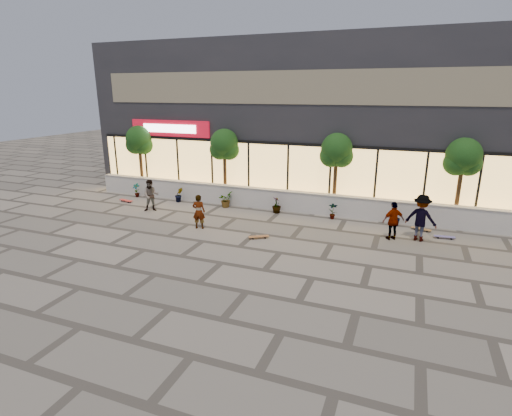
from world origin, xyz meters
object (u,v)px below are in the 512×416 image
(tree_east, at_px, (463,159))
(skater_right_near, at_px, (393,221))
(skater_right_far, at_px, (421,218))
(skateboard_left, at_px, (126,200))
(tree_mideast, at_px, (337,152))
(skater_center, at_px, (199,212))
(tree_midwest, at_px, (224,146))
(skateboard_right_near, at_px, (421,229))
(tree_west, at_px, (139,142))
(skateboard_right_far, at_px, (445,237))
(skateboard_center, at_px, (259,237))
(skater_left, at_px, (151,195))

(tree_east, distance_m, skater_right_near, 4.54)
(skater_right_far, relative_size, skateboard_left, 2.14)
(tree_mideast, relative_size, skater_center, 2.55)
(tree_midwest, height_order, skateboard_right_near, tree_midwest)
(tree_west, relative_size, skateboard_right_far, 4.72)
(skateboard_center, bearing_deg, tree_mideast, 34.00)
(skater_left, height_order, skateboard_right_far, skater_left)
(tree_midwest, xyz_separation_m, skateboard_left, (-4.90, -2.32, -2.90))
(skater_center, bearing_deg, skater_right_far, 178.57)
(tree_west, distance_m, tree_east, 17.00)
(tree_east, relative_size, skater_left, 2.44)
(skater_center, xyz_separation_m, skateboard_right_far, (10.03, 2.53, -0.69))
(tree_mideast, xyz_separation_m, skater_center, (-5.03, -4.71, -2.22))
(tree_mideast, distance_m, skateboard_right_near, 5.25)
(skateboard_left, bearing_deg, skater_right_near, 7.99)
(skateboard_right_far, bearing_deg, skater_right_far, -154.79)
(skater_center, bearing_deg, skateboard_right_far, -179.41)
(tree_west, xyz_separation_m, skater_right_far, (15.50, -2.77, -2.03))
(skateboard_center, bearing_deg, tree_east, 0.26)
(skater_left, bearing_deg, skater_right_far, -28.45)
(tree_midwest, distance_m, tree_mideast, 6.00)
(tree_midwest, xyz_separation_m, tree_east, (11.50, 0.00, 0.00))
(skater_center, distance_m, skateboard_right_near, 9.71)
(skateboard_left, relative_size, skateboard_right_near, 1.03)
(skater_center, relative_size, skater_left, 0.96)
(tree_midwest, relative_size, skater_left, 2.44)
(skater_right_near, bearing_deg, skateboard_right_near, -158.71)
(tree_mideast, height_order, tree_east, same)
(skater_left, bearing_deg, tree_midwest, 20.83)
(skateboard_center, bearing_deg, skater_left, 132.32)
(skateboard_center, xyz_separation_m, skateboard_right_far, (7.13, 2.76, -0.00))
(tree_midwest, xyz_separation_m, skateboard_right_far, (11.00, -2.18, -2.90))
(skater_right_near, distance_m, skater_right_far, 1.08)
(skater_right_near, distance_m, skateboard_right_far, 2.32)
(tree_midwest, bearing_deg, tree_mideast, 0.00)
(tree_west, distance_m, tree_midwest, 5.50)
(tree_east, bearing_deg, skater_center, -155.90)
(skater_center, height_order, skateboard_left, skater_center)
(tree_west, height_order, skateboard_right_near, tree_west)
(tree_mideast, distance_m, skateboard_left, 11.52)
(skateboard_center, bearing_deg, skateboard_left, 130.66)
(skateboard_right_far, bearing_deg, tree_mideast, 151.10)
(skateboard_center, xyz_separation_m, skateboard_left, (-8.77, 2.62, 0.00))
(skateboard_center, bearing_deg, skateboard_right_near, -3.77)
(tree_west, distance_m, skater_center, 8.30)
(tree_mideast, bearing_deg, tree_midwest, 180.00)
(skateboard_right_far, bearing_deg, skateboard_left, 175.20)
(tree_midwest, distance_m, skater_right_near, 9.73)
(skater_center, relative_size, skateboard_left, 1.72)
(skater_right_far, distance_m, skateboard_center, 6.56)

